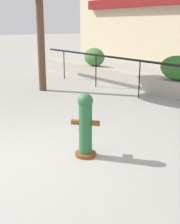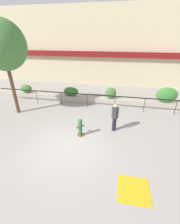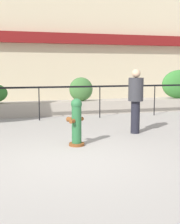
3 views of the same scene
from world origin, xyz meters
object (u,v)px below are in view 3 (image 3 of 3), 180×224
object	(u,v)px
pedestrian	(136,97)
hedge_bush_2	(81,89)
fire_hydrant	(76,122)
hedge_bush_3	(179,84)

from	to	relation	value
pedestrian	hedge_bush_2	bearing A→B (deg)	97.51
fire_hydrant	pedestrian	bearing A→B (deg)	26.11
fire_hydrant	hedge_bush_2	bearing A→B (deg)	74.56
hedge_bush_2	pedestrian	size ratio (longest dim) A/B	0.53
hedge_bush_2	fire_hydrant	xyz separation A→B (m)	(-1.33, -4.83, -0.40)
fire_hydrant	pedestrian	xyz separation A→B (m)	(1.85, 0.91, 0.44)
hedge_bush_3	pedestrian	bearing A→B (deg)	-133.56
hedge_bush_2	fire_hydrant	distance (m)	5.03
hedge_bush_2	fire_hydrant	size ratio (longest dim) A/B	0.84
pedestrian	hedge_bush_3	bearing A→B (deg)	46.44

